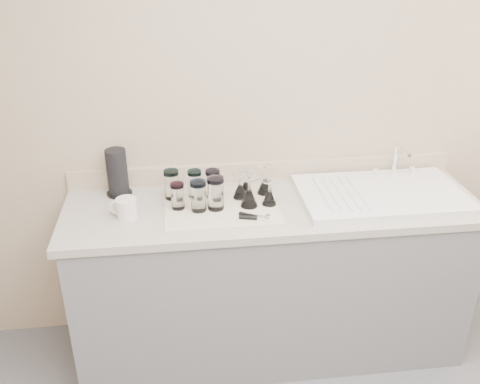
{
  "coord_description": "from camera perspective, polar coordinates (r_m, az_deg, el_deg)",
  "views": [
    {
      "loc": [
        -0.45,
        -1.1,
        2.13
      ],
      "look_at": [
        -0.17,
        1.15,
        1.0
      ],
      "focal_mm": 40.0,
      "sensor_mm": 36.0,
      "label": 1
    }
  ],
  "objects": [
    {
      "name": "goblet_back_left",
      "position": [
        2.71,
        0.66,
        0.69
      ],
      "size": [
        0.07,
        0.07,
        0.12
      ],
      "color": "white",
      "rests_on": "dish_towel"
    },
    {
      "name": "goblet_extra",
      "position": [
        2.67,
        0.01,
        0.28
      ],
      "size": [
        0.07,
        0.07,
        0.13
      ],
      "color": "white",
      "rests_on": "dish_towel"
    },
    {
      "name": "tumbler_purple",
      "position": [
        2.66,
        -2.91,
        0.9
      ],
      "size": [
        0.07,
        0.07,
        0.15
      ],
      "color": "white",
      "rests_on": "dish_towel"
    },
    {
      "name": "room_envelope",
      "position": [
        1.32,
        13.76,
        -0.23
      ],
      "size": [
        3.54,
        3.5,
        2.52
      ],
      "color": "#59595F",
      "rests_on": "ground"
    },
    {
      "name": "tumbler_blue",
      "position": [
        2.54,
        -4.46,
        -0.41
      ],
      "size": [
        0.08,
        0.08,
        0.15
      ],
      "color": "white",
      "rests_on": "dish_towel"
    },
    {
      "name": "tumbler_magenta",
      "position": [
        2.57,
        -6.68,
        -0.4
      ],
      "size": [
        0.07,
        0.07,
        0.13
      ],
      "color": "white",
      "rests_on": "dish_towel"
    },
    {
      "name": "can_opener",
      "position": [
        2.49,
        1.54,
        -2.7
      ],
      "size": [
        0.15,
        0.1,
        0.02
      ],
      "color": "silver",
      "rests_on": "dish_towel"
    },
    {
      "name": "sink_unit",
      "position": [
        2.79,
        14.82,
        -0.17
      ],
      "size": [
        0.82,
        0.5,
        0.22
      ],
      "color": "white",
      "rests_on": "counter_unit"
    },
    {
      "name": "goblet_front_right",
      "position": [
        2.61,
        3.15,
        -0.43
      ],
      "size": [
        0.07,
        0.07,
        0.13
      ],
      "color": "white",
      "rests_on": "dish_towel"
    },
    {
      "name": "white_mug",
      "position": [
        2.55,
        -12.06,
        -1.71
      ],
      "size": [
        0.15,
        0.12,
        0.1
      ],
      "color": "silver",
      "rests_on": "counter_unit"
    },
    {
      "name": "counter_unit",
      "position": [
        2.88,
        3.34,
        -9.15
      ],
      "size": [
        2.06,
        0.62,
        0.9
      ],
      "color": "slate",
      "rests_on": "ground"
    },
    {
      "name": "goblet_back_right",
      "position": [
        2.71,
        2.69,
        0.83
      ],
      "size": [
        0.08,
        0.08,
        0.14
      ],
      "color": "white",
      "rests_on": "dish_towel"
    },
    {
      "name": "dish_towel",
      "position": [
        2.61,
        -1.99,
        -1.58
      ],
      "size": [
        0.55,
        0.42,
        0.01
      ],
      "primitive_type": "cube",
      "color": "white",
      "rests_on": "counter_unit"
    },
    {
      "name": "tumbler_cyan",
      "position": [
        2.67,
        -4.84,
        0.9
      ],
      "size": [
        0.07,
        0.07,
        0.14
      ],
      "color": "white",
      "rests_on": "dish_towel"
    },
    {
      "name": "paper_towel_roll",
      "position": [
        2.75,
        -12.95,
        2.0
      ],
      "size": [
        0.13,
        0.13,
        0.24
      ],
      "color": "black",
      "rests_on": "counter_unit"
    },
    {
      "name": "tumbler_teal",
      "position": [
        2.67,
        -7.3,
        0.82
      ],
      "size": [
        0.08,
        0.08,
        0.15
      ],
      "color": "white",
      "rests_on": "dish_towel"
    },
    {
      "name": "tumbler_lavender",
      "position": [
        2.55,
        -2.62,
        -0.11
      ],
      "size": [
        0.08,
        0.08,
        0.16
      ],
      "color": "white",
      "rests_on": "dish_towel"
    },
    {
      "name": "goblet_front_left",
      "position": [
        2.58,
        0.98,
        -0.44
      ],
      "size": [
        0.09,
        0.09,
        0.15
      ],
      "color": "white",
      "rests_on": "dish_towel"
    }
  ]
}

